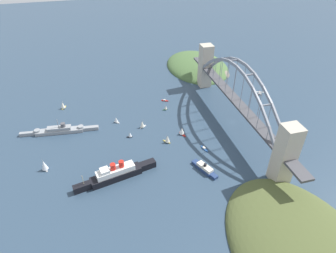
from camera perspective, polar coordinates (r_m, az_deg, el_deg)
ground_plane at (r=352.34m, az=12.53°, el=0.88°), size 1400.00×1400.00×0.00m
harbor_arch_bridge at (r=335.86m, az=13.21°, el=5.29°), size 255.25×15.85×72.68m
headland_east_shore at (r=482.20m, az=5.94°, el=11.47°), size 129.92×94.63×24.39m
ocean_liner at (r=273.90m, az=-10.08°, el=-9.08°), size 23.19×77.96×18.40m
naval_cruiser at (r=347.14m, az=-20.36°, el=-0.66°), size 14.22×85.59×17.53m
harbor_ferry_steamer at (r=281.58m, az=7.18°, el=-8.12°), size 30.11×17.47×8.23m
seaplane_taxiing_near_bridge at (r=418.32m, az=17.51°, el=6.28°), size 8.27×11.36×4.87m
small_boat_0 at (r=389.53m, az=-19.90°, el=3.93°), size 8.85×6.91×10.27m
small_boat_1 at (r=346.57m, az=-10.11°, el=1.30°), size 6.88×6.23×7.84m
small_boat_2 at (r=364.83m, az=-0.46°, el=3.72°), size 4.00×6.47×6.70m
small_boat_3 at (r=310.00m, az=-0.12°, el=-2.42°), size 8.41×7.64×10.53m
small_boat_4 at (r=322.35m, az=2.74°, el=-0.89°), size 10.13×7.55×9.41m
small_boat_5 at (r=301.40m, az=-23.07°, el=-6.98°), size 10.32×8.00×12.73m
small_boat_6 at (r=321.16m, az=-7.44°, el=-1.59°), size 4.18×6.73×6.95m
small_boat_7 at (r=306.42m, az=7.13°, el=-4.30°), size 11.02×4.78×1.90m
small_boat_8 at (r=384.54m, az=-0.64°, el=5.12°), size 5.59×8.65×2.05m
small_boat_9 at (r=333.31m, az=-5.06°, el=0.48°), size 6.34×8.01×10.32m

